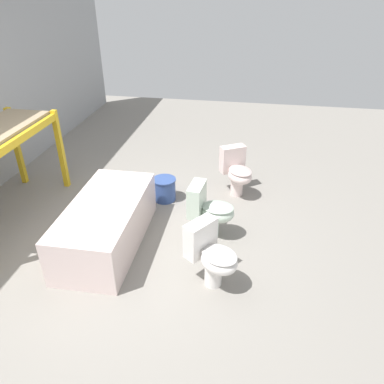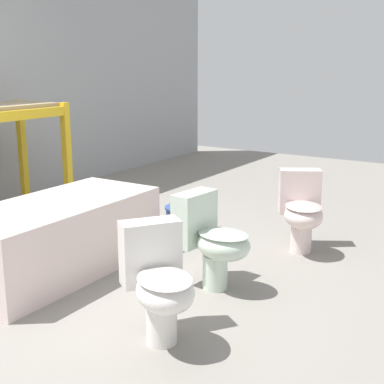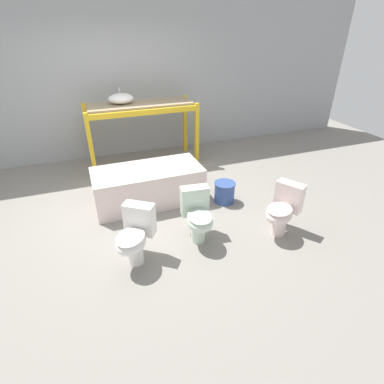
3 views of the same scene
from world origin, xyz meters
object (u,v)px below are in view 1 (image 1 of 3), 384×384
(bathtub_main, at_px, (106,221))
(toilet_near, at_px, (210,210))
(toilet_extra, at_px, (237,171))
(toilet_far, at_px, (212,254))
(bucket_white, at_px, (165,189))

(bathtub_main, xyz_separation_m, toilet_near, (0.36, -1.12, 0.05))
(toilet_extra, bearing_deg, toilet_far, -123.89)
(toilet_far, relative_size, bucket_white, 2.07)
(toilet_extra, bearing_deg, bathtub_main, -164.60)
(toilet_near, bearing_deg, toilet_far, -164.89)
(toilet_extra, bearing_deg, toilet_near, -133.35)
(bathtub_main, distance_m, toilet_near, 1.18)
(toilet_extra, relative_size, bucket_white, 2.07)
(toilet_near, xyz_separation_m, toilet_extra, (1.04, -0.24, 0.00))
(bathtub_main, xyz_separation_m, toilet_far, (-0.43, -1.25, 0.05))
(bathtub_main, relative_size, toilet_near, 2.40)
(bucket_white, bearing_deg, toilet_extra, -70.85)
(toilet_far, distance_m, toilet_extra, 1.84)
(bathtub_main, bearing_deg, toilet_extra, -45.01)
(toilet_near, xyz_separation_m, toilet_far, (-0.79, -0.13, 0.00))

